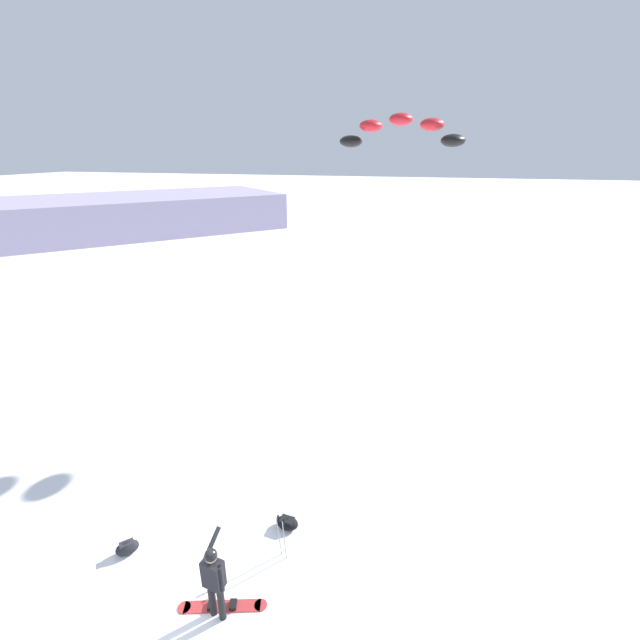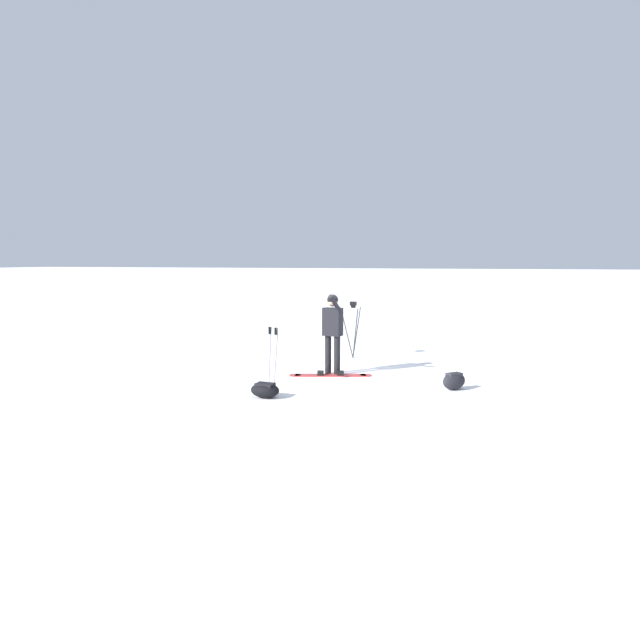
# 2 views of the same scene
# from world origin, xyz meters

# --- Properties ---
(ground_plane) EXTENTS (300.00, 300.00, 0.00)m
(ground_plane) POSITION_xyz_m (0.00, 0.00, 0.00)
(ground_plane) COLOR white
(snowboarder) EXTENTS (0.73, 0.46, 1.81)m
(snowboarder) POSITION_xyz_m (-0.21, 0.48, 1.10)
(snowboarder) COLOR black
(snowboarder) RESTS_ON ground_plane
(snowboard) EXTENTS (0.72, 1.75, 0.10)m
(snowboard) POSITION_xyz_m (-0.38, 0.47, 0.02)
(snowboard) COLOR #B23333
(snowboard) RESTS_ON ground_plane
(traction_kite) EXTENTS (1.80, 4.86, 1.18)m
(traction_kite) POSITION_xyz_m (-12.77, 2.23, 9.34)
(traction_kite) COLOR black
(gear_bag_large) EXTENTS (0.56, 0.56, 0.35)m
(gear_bag_large) POSITION_xyz_m (-0.93, -2.21, 0.18)
(gear_bag_large) COLOR black
(gear_bag_large) RESTS_ON ground_plane
(gear_bag_small) EXTENTS (0.43, 0.59, 0.27)m
(gear_bag_small) POSITION_xyz_m (-2.60, 1.09, 0.15)
(gear_bag_small) COLOR black
(gear_bag_small) RESTS_ON ground_plane
(ski_poles) EXTENTS (0.20, 0.22, 1.20)m
(ski_poles) POSITION_xyz_m (-1.77, 1.27, 0.79)
(ski_poles) COLOR gray
(ski_poles) RESTS_ON ground_plane
(distant_ridge) EXTENTS (42.64, 41.26, 3.90)m
(distant_ridge) POSITION_xyz_m (-31.82, -33.92, 1.95)
(distant_ridge) COLOR #AB9FC0
(distant_ridge) RESTS_ON ground_plane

